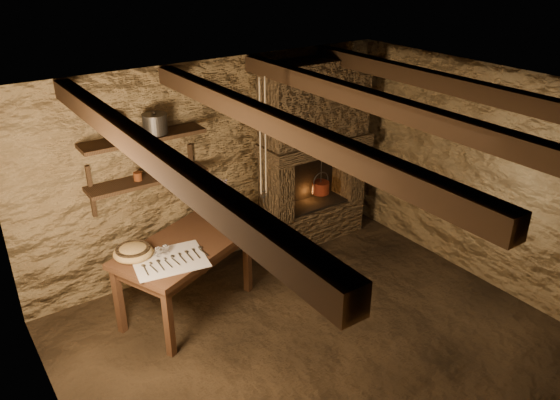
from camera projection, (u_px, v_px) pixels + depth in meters
floor at (321, 347)px, 5.22m from camera, size 4.50×4.50×0.00m
back_wall at (214, 166)px, 6.19m from camera, size 4.50×0.04×2.40m
front_wall at (539, 375)px, 3.22m from camera, size 4.50×0.04×2.40m
left_wall at (56, 334)px, 3.55m from camera, size 0.04×4.00×2.40m
right_wall at (488, 179)px, 5.86m from camera, size 0.04×4.00×2.40m
ceiling at (331, 101)px, 4.19m from camera, size 4.50×4.00×0.04m
beam_far_left at (147, 151)px, 3.46m from camera, size 0.14×3.95×0.16m
beam_mid_left at (277, 124)px, 3.97m from camera, size 0.14×3.95×0.16m
beam_mid_right at (377, 103)px, 4.48m from camera, size 0.14×3.95×0.16m
beam_far_right at (457, 86)px, 5.00m from camera, size 0.14×3.95×0.16m
shelf_lower at (148, 180)px, 5.59m from camera, size 1.25×0.30×0.04m
shelf_upper at (143, 138)px, 5.40m from camera, size 1.25×0.30×0.04m
hearth at (314, 148)px, 6.65m from camera, size 1.43×0.51×2.30m
work_table at (186, 275)px, 5.57m from camera, size 1.58×1.26×0.79m
linen_cloth at (170, 260)px, 5.14m from camera, size 0.75×0.65×0.01m
pewter_cutlery_row at (170, 260)px, 5.12m from camera, size 0.59×0.31×0.01m
drinking_glasses at (166, 249)px, 5.23m from camera, size 0.21×0.06×0.09m
stoneware_jug at (223, 203)px, 5.80m from camera, size 0.16×0.16×0.47m
wooden_bowl at (133, 252)px, 5.19m from camera, size 0.49×0.49×0.13m
iron_stockpot at (155, 125)px, 5.42m from camera, size 0.26×0.26×0.18m
tin_pan at (113, 125)px, 5.28m from camera, size 0.27×0.12×0.27m
small_kettle at (160, 170)px, 5.63m from camera, size 0.20×0.17×0.18m
rusty_tin at (138, 176)px, 5.51m from camera, size 0.10×0.10×0.09m
red_pot at (321, 187)px, 6.88m from camera, size 0.26×0.26×0.54m
hanging_ropes at (263, 138)px, 5.25m from camera, size 0.08×0.08×1.20m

